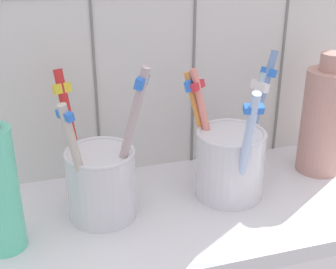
{
  "coord_description": "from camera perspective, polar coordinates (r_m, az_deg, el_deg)",
  "views": [
    {
      "loc": [
        -14.01,
        -45.37,
        33.35
      ],
      "look_at": [
        0.0,
        1.16,
        11.08
      ],
      "focal_mm": 51.12,
      "sensor_mm": 36.0,
      "label": 1
    }
  ],
  "objects": [
    {
      "name": "ceramic_vase",
      "position": [
        0.65,
        18.08,
        1.7
      ],
      "size": [
        5.76,
        5.76,
        16.11
      ],
      "color": "tan",
      "rests_on": "counter_slab"
    },
    {
      "name": "toothbrush_cup_left",
      "position": [
        0.54,
        -8.03,
        -5.25
      ],
      "size": [
        9.63,
        10.92,
        18.21
      ],
      "color": "silver",
      "rests_on": "counter_slab"
    },
    {
      "name": "counter_slab",
      "position": [
        0.57,
        0.34,
        -9.64
      ],
      "size": [
        64.0,
        22.0,
        2.0
      ],
      "primitive_type": "cube",
      "color": "silver",
      "rests_on": "ground"
    },
    {
      "name": "tile_wall_back",
      "position": [
        0.6,
        -3.08,
        14.18
      ],
      "size": [
        64.0,
        2.2,
        45.0
      ],
      "color": "silver",
      "rests_on": "ground"
    },
    {
      "name": "toothbrush_cup_right",
      "position": [
        0.58,
        7.44,
        -2.92
      ],
      "size": [
        12.39,
        12.64,
        16.84
      ],
      "color": "silver",
      "rests_on": "counter_slab"
    }
  ]
}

